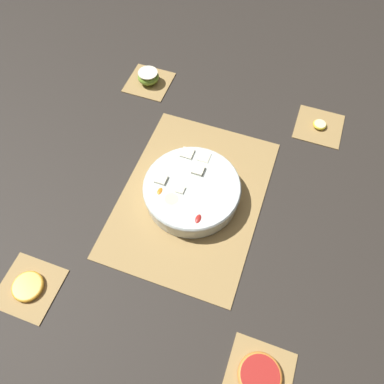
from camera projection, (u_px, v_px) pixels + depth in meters
The scene contains 11 objects.
ground_plane at pixel (192, 197), 0.97m from camera, with size 6.00×6.00×0.00m, color #2D2823.
bamboo_mat_center at pixel (192, 197), 0.97m from camera, with size 0.48×0.35×0.01m.
coaster_mat_near_left at pixel (259, 376), 0.75m from camera, with size 0.13×0.13×0.01m.
coaster_mat_near_right at pixel (319, 126), 1.09m from camera, with size 0.13×0.13×0.01m.
coaster_mat_far_left at pixel (29, 287), 0.85m from camera, with size 0.13×0.13×0.01m.
coaster_mat_far_right at pixel (149, 82), 1.18m from camera, with size 0.13×0.13×0.01m.
fruit_salad_bowl at pixel (192, 190), 0.94m from camera, with size 0.24×0.24×0.06m.
apple_half at pixel (148, 77), 1.16m from camera, with size 0.07×0.07×0.04m.
orange_slice_whole at pixel (28, 286), 0.84m from camera, with size 0.07×0.07×0.01m.
banana_coin_single at pixel (320, 125), 1.08m from camera, with size 0.04×0.04×0.01m.
grapefruit_slice at pixel (260, 376), 0.75m from camera, with size 0.09×0.09×0.01m.
Camera 1 is at (-0.45, -0.16, 0.84)m, focal length 35.00 mm.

